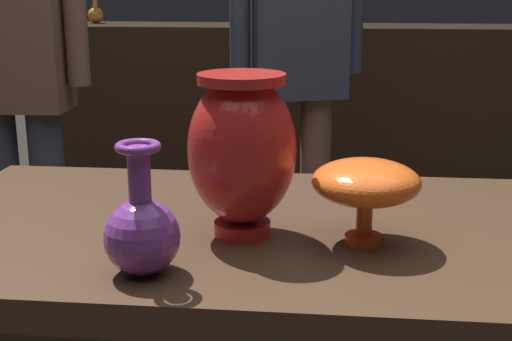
{
  "coord_description": "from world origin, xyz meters",
  "views": [
    {
      "loc": [
        0.09,
        -1.1,
        1.2
      ],
      "look_at": [
        -0.02,
        -0.03,
        0.9
      ],
      "focal_mm": 48.96,
      "sensor_mm": 36.0,
      "label": 1
    }
  ],
  "objects_px": {
    "vase_left_accent": "(142,230)",
    "visitor_near_left": "(15,61)",
    "shelf_vase_center": "(310,13)",
    "shelf_vase_far_left": "(96,13)",
    "vase_tall_behind": "(366,184)",
    "vase_centerpiece": "(242,149)",
    "visitor_center_back": "(297,53)"
  },
  "relations": [
    {
      "from": "vase_centerpiece",
      "to": "vase_left_accent",
      "type": "distance_m",
      "value": 0.22
    },
    {
      "from": "vase_left_accent",
      "to": "visitor_center_back",
      "type": "bearing_deg",
      "value": 84.86
    },
    {
      "from": "vase_centerpiece",
      "to": "visitor_near_left",
      "type": "relative_size",
      "value": 0.16
    },
    {
      "from": "shelf_vase_far_left",
      "to": "shelf_vase_center",
      "type": "relative_size",
      "value": 0.85
    },
    {
      "from": "vase_centerpiece",
      "to": "shelf_vase_far_left",
      "type": "relative_size",
      "value": 1.9
    },
    {
      "from": "shelf_vase_center",
      "to": "visitor_center_back",
      "type": "height_order",
      "value": "visitor_center_back"
    },
    {
      "from": "vase_tall_behind",
      "to": "vase_centerpiece",
      "type": "bearing_deg",
      "value": 175.89
    },
    {
      "from": "vase_centerpiece",
      "to": "shelf_vase_center",
      "type": "xyz_separation_m",
      "value": [
        0.04,
        2.25,
        0.1
      ]
    },
    {
      "from": "vase_left_accent",
      "to": "shelf_vase_center",
      "type": "distance_m",
      "value": 2.43
    },
    {
      "from": "vase_tall_behind",
      "to": "shelf_vase_far_left",
      "type": "height_order",
      "value": "shelf_vase_far_left"
    },
    {
      "from": "visitor_near_left",
      "to": "shelf_vase_center",
      "type": "bearing_deg",
      "value": -127.99
    },
    {
      "from": "shelf_vase_center",
      "to": "shelf_vase_far_left",
      "type": "bearing_deg",
      "value": 176.94
    },
    {
      "from": "shelf_vase_center",
      "to": "visitor_near_left",
      "type": "distance_m",
      "value": 1.5
    },
    {
      "from": "vase_left_accent",
      "to": "shelf_vase_far_left",
      "type": "relative_size",
      "value": 1.38
    },
    {
      "from": "vase_centerpiece",
      "to": "visitor_near_left",
      "type": "bearing_deg",
      "value": 128.94
    },
    {
      "from": "visitor_near_left",
      "to": "visitor_center_back",
      "type": "xyz_separation_m",
      "value": [
        0.86,
        0.34,
        -0.0
      ]
    },
    {
      "from": "vase_tall_behind",
      "to": "shelf_vase_center",
      "type": "relative_size",
      "value": 1.04
    },
    {
      "from": "vase_left_accent",
      "to": "visitor_center_back",
      "type": "xyz_separation_m",
      "value": [
        0.14,
        1.54,
        0.09
      ]
    },
    {
      "from": "vase_left_accent",
      "to": "vase_tall_behind",
      "type": "bearing_deg",
      "value": 25.73
    },
    {
      "from": "visitor_near_left",
      "to": "vase_tall_behind",
      "type": "bearing_deg",
      "value": 132.17
    },
    {
      "from": "vase_left_accent",
      "to": "shelf_vase_far_left",
      "type": "bearing_deg",
      "value": 109.65
    },
    {
      "from": "shelf_vase_center",
      "to": "visitor_center_back",
      "type": "bearing_deg",
      "value": -91.2
    },
    {
      "from": "vase_centerpiece",
      "to": "shelf_vase_far_left",
      "type": "height_order",
      "value": "shelf_vase_far_left"
    },
    {
      "from": "shelf_vase_far_left",
      "to": "visitor_near_left",
      "type": "xyz_separation_m",
      "value": [
        0.16,
        -1.27,
        -0.08
      ]
    },
    {
      "from": "vase_centerpiece",
      "to": "vase_left_accent",
      "type": "height_order",
      "value": "vase_centerpiece"
    },
    {
      "from": "shelf_vase_center",
      "to": "visitor_center_back",
      "type": "relative_size",
      "value": 0.1
    },
    {
      "from": "vase_tall_behind",
      "to": "shelf_vase_center",
      "type": "distance_m",
      "value": 2.28
    },
    {
      "from": "vase_left_accent",
      "to": "visitor_near_left",
      "type": "xyz_separation_m",
      "value": [
        -0.72,
        1.2,
        0.09
      ]
    },
    {
      "from": "vase_tall_behind",
      "to": "vase_left_accent",
      "type": "bearing_deg",
      "value": -154.27
    },
    {
      "from": "shelf_vase_far_left",
      "to": "vase_centerpiece",
      "type": "bearing_deg",
      "value": -66.55
    },
    {
      "from": "vase_centerpiece",
      "to": "vase_left_accent",
      "type": "relative_size",
      "value": 1.38
    },
    {
      "from": "vase_tall_behind",
      "to": "visitor_near_left",
      "type": "distance_m",
      "value": 1.47
    }
  ]
}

